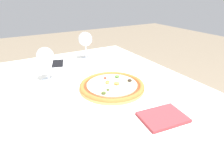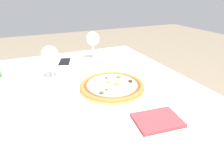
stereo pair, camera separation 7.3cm
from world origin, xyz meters
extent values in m
cube|color=brown|center=(0.00, 0.00, 0.69)|extent=(1.05, 1.02, 0.04)
cube|color=white|center=(0.00, 0.00, 0.71)|extent=(1.15, 1.12, 0.01)
cylinder|color=brown|center=(0.46, 0.45, 0.34)|extent=(0.06, 0.06, 0.67)
cylinder|color=white|center=(0.18, -0.07, 0.72)|extent=(0.32, 0.32, 0.01)
cylinder|color=tan|center=(0.18, -0.07, 0.73)|extent=(0.28, 0.28, 0.01)
torus|color=#A3662D|center=(0.18, -0.07, 0.74)|extent=(0.28, 0.28, 0.02)
cylinder|color=#BC381E|center=(0.18, -0.07, 0.74)|extent=(0.23, 0.23, 0.00)
cylinder|color=beige|center=(0.18, -0.07, 0.74)|extent=(0.22, 0.22, 0.00)
ellipsoid|color=#A83323|center=(0.18, -0.01, 0.75)|extent=(0.01, 0.01, 0.01)
ellipsoid|color=#425123|center=(0.17, -0.05, 0.75)|extent=(0.02, 0.02, 0.01)
ellipsoid|color=#425123|center=(0.11, -0.13, 0.75)|extent=(0.02, 0.02, 0.01)
ellipsoid|color=#BC9342|center=(0.17, -0.06, 0.75)|extent=(0.02, 0.02, 0.01)
ellipsoid|color=#2D2319|center=(0.26, -0.09, 0.75)|extent=(0.02, 0.02, 0.01)
ellipsoid|color=#425123|center=(0.14, -0.12, 0.75)|extent=(0.01, 0.01, 0.01)
ellipsoid|color=#BC9342|center=(0.20, -0.09, 0.75)|extent=(0.02, 0.02, 0.01)
ellipsoid|color=#4C7A33|center=(0.23, -0.03, 0.75)|extent=(0.02, 0.02, 0.01)
cylinder|color=silver|center=(-0.03, 0.16, 0.72)|extent=(0.08, 0.08, 0.00)
cylinder|color=silver|center=(-0.03, 0.16, 0.76)|extent=(0.01, 0.01, 0.09)
sphere|color=silver|center=(-0.03, 0.16, 0.84)|extent=(0.08, 0.08, 0.08)
cylinder|color=silver|center=(0.25, 0.37, 0.72)|extent=(0.08, 0.08, 0.00)
cylinder|color=silver|center=(0.25, 0.37, 0.76)|extent=(0.01, 0.01, 0.09)
sphere|color=silver|center=(0.25, 0.37, 0.84)|extent=(0.08, 0.08, 0.08)
cube|color=white|center=(0.06, 0.35, 0.72)|extent=(0.11, 0.16, 0.01)
cube|color=black|center=(0.06, 0.35, 0.73)|extent=(0.10, 0.14, 0.00)
cube|color=#933338|center=(0.23, -0.34, 0.72)|extent=(0.16, 0.13, 0.01)
camera|label=1|loc=(-0.18, -0.70, 1.10)|focal=30.00mm
camera|label=2|loc=(-0.11, -0.73, 1.10)|focal=30.00mm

